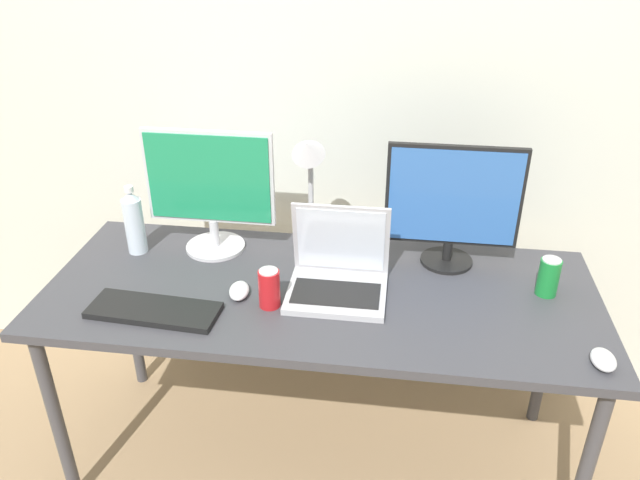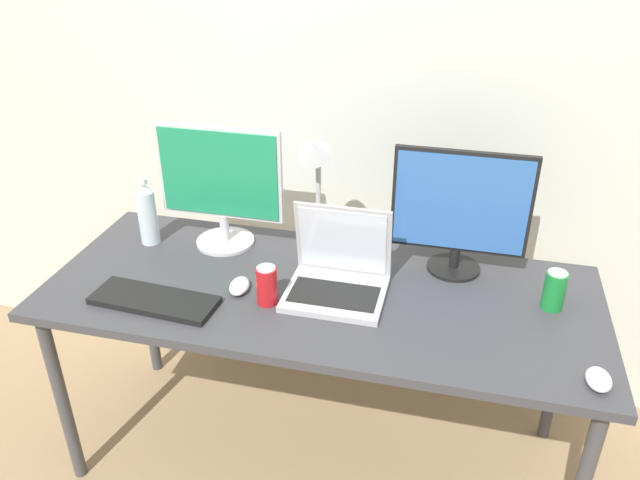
{
  "view_description": "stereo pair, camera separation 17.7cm",
  "coord_description": "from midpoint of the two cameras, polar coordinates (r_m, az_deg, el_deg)",
  "views": [
    {
      "loc": [
        0.23,
        -1.66,
        1.84
      ],
      "look_at": [
        0.0,
        0.0,
        0.92
      ],
      "focal_mm": 35.0,
      "sensor_mm": 36.0,
      "label": 1
    },
    {
      "loc": [
        0.4,
        -1.63,
        1.84
      ],
      "look_at": [
        0.0,
        0.0,
        0.92
      ],
      "focal_mm": 35.0,
      "sensor_mm": 36.0,
      "label": 2
    }
  ],
  "objects": [
    {
      "name": "wall_back",
      "position": [
        2.32,
        5.9,
        15.16
      ],
      "size": [
        7.0,
        0.08,
        2.6
      ],
      "primitive_type": "cube",
      "color": "silver",
      "rests_on": "ground"
    },
    {
      "name": "mouse_by_laptop",
      "position": [
        1.99,
        -4.87,
        -4.29
      ],
      "size": [
        0.08,
        0.11,
        0.03
      ],
      "primitive_type": "ellipsoid",
      "rotation": [
        0.0,
        0.0,
        0.14
      ],
      "color": "silver",
      "rests_on": "work_desk"
    },
    {
      "name": "work_desk",
      "position": [
        2.04,
        2.49,
        -6.02
      ],
      "size": [
        1.77,
        0.72,
        0.74
      ],
      "color": "#424247",
      "rests_on": "ground"
    },
    {
      "name": "desk_lamp",
      "position": [
        2.03,
        2.06,
        6.05
      ],
      "size": [
        0.11,
        0.18,
        0.47
      ],
      "color": "#B7B7BC",
      "rests_on": "work_desk"
    },
    {
      "name": "soda_can_by_laptop",
      "position": [
        2.05,
        23.0,
        -4.31
      ],
      "size": [
        0.07,
        0.07,
        0.13
      ],
      "color": "#197F33",
      "rests_on": "work_desk"
    },
    {
      "name": "keyboard_main",
      "position": [
        1.98,
        -12.45,
        -5.48
      ],
      "size": [
        0.4,
        0.17,
        0.02
      ],
      "primitive_type": "cube",
      "rotation": [
        0.0,
        0.0,
        -0.06
      ],
      "color": "black",
      "rests_on": "work_desk"
    },
    {
      "name": "monitor_center",
      "position": [
        2.07,
        15.12,
        2.67
      ],
      "size": [
        0.44,
        0.18,
        0.42
      ],
      "color": "black",
      "rests_on": "work_desk"
    },
    {
      "name": "water_bottle",
      "position": [
        2.28,
        -13.4,
        2.3
      ],
      "size": [
        0.07,
        0.07,
        0.25
      ],
      "color": "silver",
      "rests_on": "work_desk"
    },
    {
      "name": "soda_can_near_keyboard",
      "position": [
        1.91,
        -2.25,
        -4.23
      ],
      "size": [
        0.07,
        0.07,
        0.13
      ],
      "color": "red",
      "rests_on": "work_desk"
    },
    {
      "name": "monitor_left",
      "position": [
        2.17,
        -6.8,
        5.14
      ],
      "size": [
        0.45,
        0.21,
        0.44
      ],
      "color": "silver",
      "rests_on": "work_desk"
    },
    {
      "name": "ground_plane",
      "position": [
        2.49,
        2.15,
        -18.94
      ],
      "size": [
        16.0,
        16.0,
        0.0
      ],
      "primitive_type": "plane",
      "color": "#9E7F5B"
    },
    {
      "name": "laptop_silver",
      "position": [
        1.97,
        4.25,
        -3.12
      ],
      "size": [
        0.31,
        0.26,
        0.28
      ],
      "color": "#B7B7BC",
      "rests_on": "work_desk"
    },
    {
      "name": "mouse_by_keyboard",
      "position": [
        1.82,
        26.76,
        -11.41
      ],
      "size": [
        0.07,
        0.1,
        0.04
      ],
      "primitive_type": "ellipsoid",
      "rotation": [
        0.0,
        0.0,
        0.02
      ],
      "color": "silver",
      "rests_on": "work_desk"
    }
  ]
}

